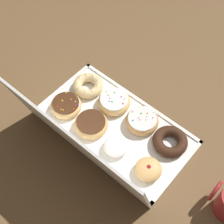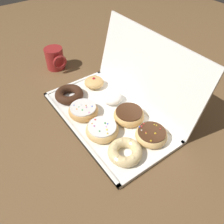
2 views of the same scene
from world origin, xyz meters
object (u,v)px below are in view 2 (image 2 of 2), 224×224
object	(u,v)px
cruller_donut_3	(125,152)
chocolate_cake_ring_donut_0	(69,94)
powdered_filled_donut_5	(112,97)
sprinkle_donut_7	(151,135)
chocolate_frosted_donut_6	(129,115)
jelly_filled_donut_4	(94,82)
donut_box	(107,117)
sprinkle_donut_2	(102,130)
coffee_mug	(54,58)
sprinkle_donut_1	(83,110)

from	to	relation	value
cruller_donut_3	chocolate_cake_ring_donut_0	bearing A→B (deg)	-178.85
chocolate_cake_ring_donut_0	powdered_filled_donut_5	world-z (taller)	powdered_filled_donut_5
sprinkle_donut_7	chocolate_frosted_donut_6	bearing A→B (deg)	-179.20
powdered_filled_donut_5	sprinkle_donut_7	bearing A→B (deg)	-1.41
jelly_filled_donut_4	chocolate_frosted_donut_6	world-z (taller)	jelly_filled_donut_4
chocolate_frosted_donut_6	donut_box	bearing A→B (deg)	-135.37
jelly_filled_donut_4	chocolate_cake_ring_donut_0	bearing A→B (deg)	-87.19
chocolate_frosted_donut_6	sprinkle_donut_7	distance (m)	0.12
chocolate_cake_ring_donut_0	sprinkle_donut_7	world-z (taller)	sprinkle_donut_7
sprinkle_donut_2	chocolate_frosted_donut_6	bearing A→B (deg)	91.00
cruller_donut_3	powdered_filled_donut_5	size ratio (longest dim) A/B	1.35
donut_box	chocolate_cake_ring_donut_0	world-z (taller)	chocolate_cake_ring_donut_0
sprinkle_donut_2	coffee_mug	xyz separation A→B (m)	(-0.50, 0.06, 0.02)
cruller_donut_3	coffee_mug	xyz separation A→B (m)	(-0.62, 0.05, 0.03)
chocolate_cake_ring_donut_0	powdered_filled_donut_5	distance (m)	0.18
cruller_donut_3	chocolate_frosted_donut_6	distance (m)	0.17
cruller_donut_3	sprinkle_donut_7	distance (m)	0.12
jelly_filled_donut_4	chocolate_frosted_donut_6	xyz separation A→B (m)	(0.25, -0.00, 0.00)
powdered_filled_donut_5	sprinkle_donut_7	distance (m)	0.24
powdered_filled_donut_5	coffee_mug	world-z (taller)	coffee_mug
jelly_filled_donut_4	powdered_filled_donut_5	bearing A→B (deg)	1.32
sprinkle_donut_1	sprinkle_donut_2	world-z (taller)	sprinkle_donut_2
donut_box	coffee_mug	xyz separation A→B (m)	(-0.44, -0.00, 0.05)
chocolate_frosted_donut_6	chocolate_cake_ring_donut_0	bearing A→B (deg)	-153.20
sprinkle_donut_7	cruller_donut_3	bearing A→B (deg)	-88.82
cruller_donut_3	jelly_filled_donut_4	world-z (taller)	jelly_filled_donut_4
donut_box	chocolate_frosted_donut_6	world-z (taller)	chocolate_frosted_donut_6
chocolate_cake_ring_donut_0	sprinkle_donut_2	xyz separation A→B (m)	(0.25, -0.00, 0.00)
jelly_filled_donut_4	coffee_mug	xyz separation A→B (m)	(-0.25, -0.07, 0.02)
sprinkle_donut_1	donut_box	bearing A→B (deg)	46.14
chocolate_cake_ring_donut_0	donut_box	bearing A→B (deg)	19.04
donut_box	sprinkle_donut_1	xyz separation A→B (m)	(-0.06, -0.07, 0.02)
donut_box	sprinkle_donut_2	distance (m)	0.09
chocolate_cake_ring_donut_0	coffee_mug	size ratio (longest dim) A/B	1.09
sprinkle_donut_1	coffee_mug	xyz separation A→B (m)	(-0.38, 0.06, 0.02)
donut_box	coffee_mug	size ratio (longest dim) A/B	4.92
chocolate_cake_ring_donut_0	chocolate_frosted_donut_6	distance (m)	0.27
jelly_filled_donut_4	coffee_mug	bearing A→B (deg)	-164.59
donut_box	jelly_filled_donut_4	distance (m)	0.20
sprinkle_donut_1	cruller_donut_3	bearing A→B (deg)	2.29
sprinkle_donut_1	chocolate_frosted_donut_6	distance (m)	0.18
sprinkle_donut_7	chocolate_cake_ring_donut_0	bearing A→B (deg)	-161.12
donut_box	cruller_donut_3	size ratio (longest dim) A/B	4.69
sprinkle_donut_2	jelly_filled_donut_4	world-z (taller)	jelly_filled_donut_4
jelly_filled_donut_4	chocolate_frosted_donut_6	size ratio (longest dim) A/B	0.74
jelly_filled_donut_4	sprinkle_donut_1	bearing A→B (deg)	-45.92
sprinkle_donut_1	sprinkle_donut_7	bearing A→B (deg)	27.46
donut_box	jelly_filled_donut_4	xyz separation A→B (m)	(-0.19, 0.06, 0.03)
sprinkle_donut_1	sprinkle_donut_7	distance (m)	0.28
sprinkle_donut_1	powdered_filled_donut_5	size ratio (longest dim) A/B	1.37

